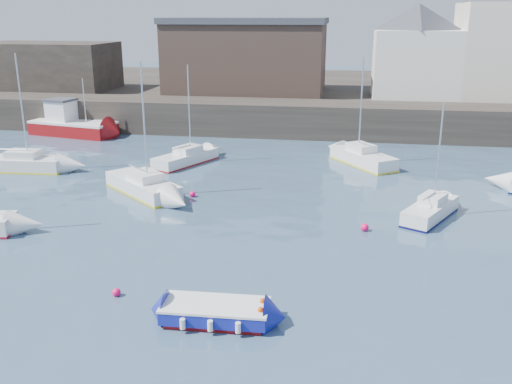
% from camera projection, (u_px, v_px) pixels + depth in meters
% --- Properties ---
extents(water, '(220.00, 220.00, 0.00)m').
position_uv_depth(water, '(202.00, 332.00, 20.29)').
color(water, '#2D4760').
rests_on(water, ground).
extents(quay_wall, '(90.00, 5.00, 3.00)m').
position_uv_depth(quay_wall, '(296.00, 119.00, 52.79)').
color(quay_wall, '#28231E').
rests_on(quay_wall, ground).
extents(land_strip, '(90.00, 32.00, 2.80)m').
position_uv_depth(land_strip, '(310.00, 94.00, 69.77)').
color(land_strip, '#28231E').
rests_on(land_strip, ground).
extents(bldg_east_d, '(11.14, 11.14, 8.95)m').
position_uv_depth(bldg_east_d, '(416.00, 50.00, 55.47)').
color(bldg_east_d, white).
rests_on(bldg_east_d, land_strip).
extents(warehouse, '(16.40, 10.40, 7.60)m').
position_uv_depth(warehouse, '(247.00, 55.00, 59.71)').
color(warehouse, '#3D2D26').
rests_on(warehouse, land_strip).
extents(bldg_west, '(14.00, 8.00, 5.00)m').
position_uv_depth(bldg_west, '(48.00, 66.00, 62.54)').
color(bldg_west, '#353028').
rests_on(bldg_west, land_strip).
extents(blue_dinghy, '(3.99, 2.12, 0.75)m').
position_uv_depth(blue_dinghy, '(215.00, 312.00, 20.81)').
color(blue_dinghy, maroon).
rests_on(blue_dinghy, ground).
extents(fishing_boat, '(8.45, 4.57, 5.30)m').
position_uv_depth(fishing_boat, '(71.00, 124.00, 52.86)').
color(fishing_boat, maroon).
rests_on(fishing_boat, ground).
extents(sailboat_b, '(6.12, 5.71, 8.17)m').
position_uv_depth(sailboat_b, '(143.00, 185.00, 35.70)').
color(sailboat_b, white).
rests_on(sailboat_b, ground).
extents(sailboat_c, '(3.60, 4.92, 6.28)m').
position_uv_depth(sailboat_c, '(430.00, 210.00, 31.39)').
color(sailboat_c, white).
rests_on(sailboat_c, ground).
extents(sailboat_e, '(6.50, 2.34, 8.25)m').
position_uv_depth(sailboat_e, '(21.00, 163.00, 40.97)').
color(sailboat_e, white).
rests_on(sailboat_e, ground).
extents(sailboat_f, '(5.10, 6.03, 7.86)m').
position_uv_depth(sailboat_f, '(363.00, 157.00, 42.55)').
color(sailboat_f, white).
rests_on(sailboat_f, ground).
extents(sailboat_h, '(4.13, 5.88, 7.29)m').
position_uv_depth(sailboat_h, '(186.00, 158.00, 42.78)').
color(sailboat_h, white).
rests_on(sailboat_h, ground).
extents(buoy_near, '(0.35, 0.35, 0.35)m').
position_uv_depth(buoy_near, '(117.00, 296.00, 22.87)').
color(buoy_near, '#FF0B5A').
rests_on(buoy_near, ground).
extents(buoy_mid, '(0.42, 0.42, 0.42)m').
position_uv_depth(buoy_mid, '(364.00, 231.00, 29.69)').
color(buoy_mid, '#FF0B5A').
rests_on(buoy_mid, ground).
extents(buoy_far, '(0.38, 0.38, 0.38)m').
position_uv_depth(buoy_far, '(193.00, 197.00, 35.20)').
color(buoy_far, '#FF0B5A').
rests_on(buoy_far, ground).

